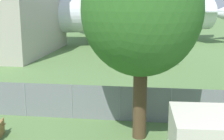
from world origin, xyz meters
name	(u,v)px	position (x,y,z in m)	size (l,w,h in m)	color
perimeter_fence	(120,104)	(0.00, 10.72, 0.92)	(56.07, 0.07, 1.84)	gray
airplane	(104,15)	(-5.35, 38.96, 4.14)	(42.68, 34.05, 13.62)	silver
tree_left_of_cabin	(142,11)	(1.07, 8.86, 5.65)	(5.09, 5.09, 8.48)	#4C3823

